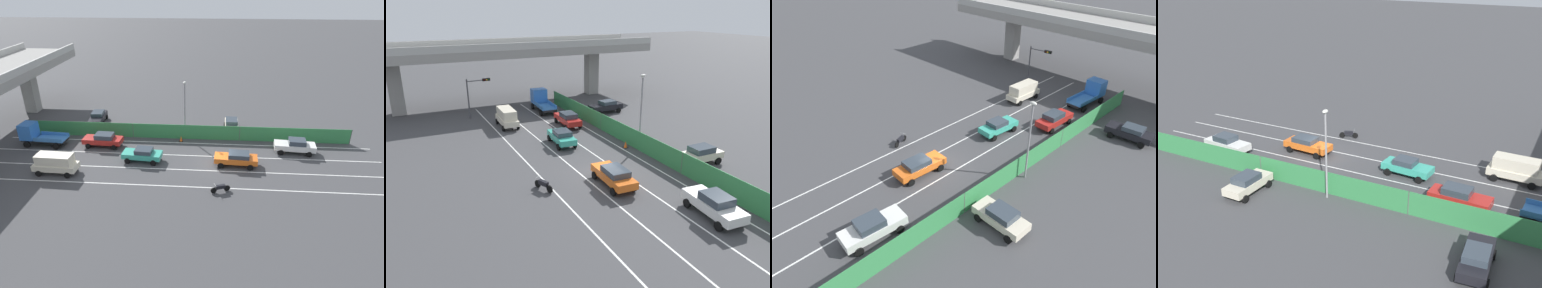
# 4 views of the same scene
# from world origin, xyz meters

# --- Properties ---
(ground_plane) EXTENTS (300.00, 300.00, 0.00)m
(ground_plane) POSITION_xyz_m (0.00, 0.00, 0.00)
(ground_plane) COLOR #424244
(lane_line_left_edge) EXTENTS (0.14, 44.38, 0.01)m
(lane_line_left_edge) POSITION_xyz_m (-4.80, 4.19, 0.00)
(lane_line_left_edge) COLOR silver
(lane_line_left_edge) RESTS_ON ground
(lane_line_mid_left) EXTENTS (0.14, 44.38, 0.01)m
(lane_line_mid_left) POSITION_xyz_m (-1.60, 4.19, 0.00)
(lane_line_mid_left) COLOR silver
(lane_line_mid_left) RESTS_ON ground
(lane_line_mid_right) EXTENTS (0.14, 44.38, 0.01)m
(lane_line_mid_right) POSITION_xyz_m (1.60, 4.19, 0.00)
(lane_line_mid_right) COLOR silver
(lane_line_mid_right) RESTS_ON ground
(lane_line_right_edge) EXTENTS (0.14, 44.38, 0.01)m
(lane_line_right_edge) POSITION_xyz_m (4.80, 4.19, 0.00)
(lane_line_right_edge) COLOR silver
(lane_line_right_edge) RESTS_ON ground
(green_fence) EXTENTS (0.10, 40.48, 1.89)m
(green_fence) POSITION_xyz_m (6.04, 4.19, 0.95)
(green_fence) COLOR #338447
(green_fence) RESTS_ON ground
(car_hatchback_white) EXTENTS (2.29, 4.76, 1.68)m
(car_hatchback_white) POSITION_xyz_m (3.26, -8.80, 0.92)
(car_hatchback_white) COLOR silver
(car_hatchback_white) RESTS_ON ground
(car_taxi_teal) EXTENTS (2.22, 4.42, 1.52)m
(car_taxi_teal) POSITION_xyz_m (-0.00, 8.45, 0.85)
(car_taxi_teal) COLOR teal
(car_taxi_teal) RESTS_ON ground
(car_sedan_red) EXTENTS (2.10, 4.72, 1.64)m
(car_sedan_red) POSITION_xyz_m (3.26, 13.92, 0.91)
(car_sedan_red) COLOR red
(car_sedan_red) RESTS_ON ground
(car_taxi_orange) EXTENTS (2.16, 4.70, 1.54)m
(car_taxi_orange) POSITION_xyz_m (-0.22, -1.88, 0.87)
(car_taxi_orange) COLOR orange
(car_taxi_orange) RESTS_ON ground
(car_van_cream) EXTENTS (2.06, 4.57, 2.14)m
(car_van_cream) POSITION_xyz_m (-3.20, 16.89, 1.22)
(car_van_cream) COLOR beige
(car_van_cream) RESTS_ON ground
(motorcycle) EXTENTS (0.88, 1.86, 0.93)m
(motorcycle) POSITION_xyz_m (-5.44, -0.15, 0.46)
(motorcycle) COLOR black
(motorcycle) RESTS_ON ground
(parked_sedan_cream) EXTENTS (4.26, 1.97, 1.62)m
(parked_sedan_cream) POSITION_xyz_m (8.91, -1.62, 0.91)
(parked_sedan_cream) COLOR beige
(parked_sedan_cream) RESTS_ON ground
(parked_sedan_dark) EXTENTS (4.63, 2.25, 1.59)m
(parked_sedan_dark) POSITION_xyz_m (10.26, 16.95, 0.89)
(parked_sedan_dark) COLOR black
(parked_sedan_dark) RESTS_ON ground
(street_lamp) EXTENTS (0.60, 0.36, 7.27)m
(street_lamp) POSITION_xyz_m (6.63, 4.34, 4.40)
(street_lamp) COLOR gray
(street_lamp) RESTS_ON ground
(traffic_cone) EXTENTS (0.47, 0.47, 0.70)m
(traffic_cone) POSITION_xyz_m (5.28, 4.72, 0.33)
(traffic_cone) COLOR orange
(traffic_cone) RESTS_ON ground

